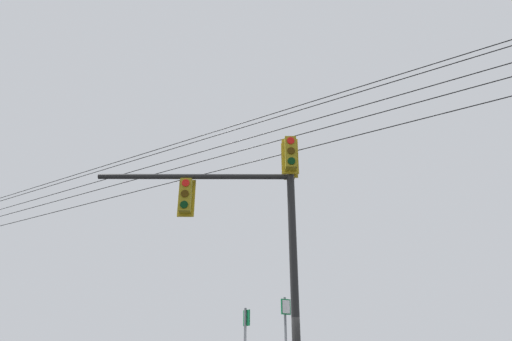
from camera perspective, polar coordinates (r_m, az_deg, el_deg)
signal_mast_assembly at (r=10.96m, az=0.67°, el=-5.57°), size 4.83×3.13×7.15m
overhead_wire_span at (r=12.68m, az=-1.65°, el=4.09°), size 15.62×29.32×1.64m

